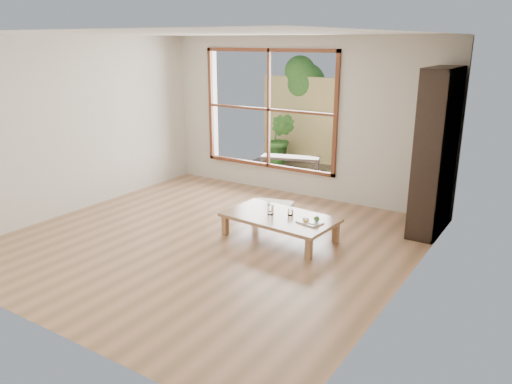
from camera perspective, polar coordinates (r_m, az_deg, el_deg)
ground at (r=6.64m, az=-5.09°, el=-5.47°), size 5.00×5.00×0.00m
low_table at (r=6.56m, az=2.72°, el=-3.06°), size 1.51×0.93×0.32m
floor_cushion at (r=7.72m, az=1.65°, el=-1.79°), size 0.74×0.74×0.09m
bookshelf at (r=7.03m, az=19.85°, el=4.27°), size 0.35×0.99×2.21m
glass_tall at (r=6.58m, az=1.68°, el=-1.99°), size 0.08×0.08×0.14m
glass_mid at (r=6.56m, az=3.94°, el=-2.29°), size 0.07×0.07×0.09m
glass_short at (r=6.60m, az=3.99°, el=-2.20°), size 0.07×0.07×0.09m
glass_small at (r=6.73m, az=1.74°, el=-1.79°), size 0.07×0.07×0.09m
food_tray at (r=6.33m, az=6.31°, el=-3.35°), size 0.34×0.27×0.09m
deck at (r=9.79m, az=4.91°, el=1.98°), size 2.80×2.00×0.05m
garden_bench at (r=9.66m, az=3.94°, el=3.74°), size 1.16×0.65×0.35m
bamboo_fence at (r=10.49m, az=7.63°, el=7.92°), size 2.80×0.06×1.80m
shrub_right at (r=9.94m, az=11.48°, el=5.03°), size 1.14×1.08×1.00m
shrub_left at (r=10.45m, az=2.81°, el=6.13°), size 0.64×0.54×1.07m
garden_tree at (r=10.97m, az=5.21°, el=12.21°), size 1.04×0.85×2.22m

